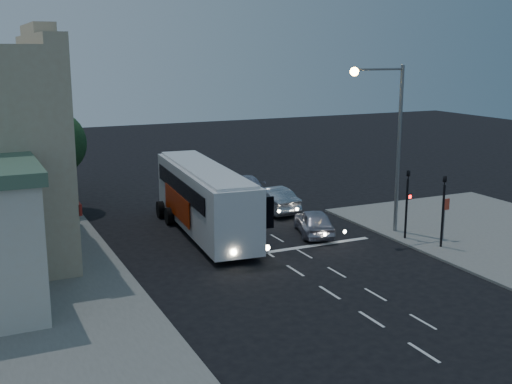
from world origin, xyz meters
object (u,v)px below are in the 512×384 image
streetlight (390,130)px  car_suv (314,222)px  car_sedan_b (245,185)px  tour_bus (205,197)px  traffic_signal_main (407,196)px  car_sedan_a (269,199)px  regulatory_sign (445,212)px  traffic_signal_side (444,203)px  street_tree (53,140)px

streetlight → car_suv: bearing=156.0°
car_sedan_b → streetlight: bearing=112.7°
tour_bus → traffic_signal_main: size_ratio=3.00×
car_suv → car_sedan_a: bearing=-72.9°
regulatory_sign → traffic_signal_side: bearing=-136.1°
regulatory_sign → car_sedan_a: bearing=119.5°
tour_bus → car_sedan_a: (5.36, 2.84, -1.22)m
traffic_signal_side → car_suv: bearing=132.3°
tour_bus → traffic_signal_side: traffic_signal_side is taller
streetlight → car_sedan_b: bearing=103.6°
tour_bus → streetlight: bearing=-21.7°
car_suv → traffic_signal_side: traffic_signal_side is taller
car_sedan_a → traffic_signal_side: bearing=107.5°
car_suv → car_sedan_b: (0.63, 10.70, -0.01)m
traffic_signal_side → car_sedan_b: bearing=104.0°
traffic_signal_main → traffic_signal_side: size_ratio=1.00×
traffic_signal_main → car_sedan_a: bearing=113.6°
car_suv → street_tree: (-11.96, 11.22, 3.79)m
traffic_signal_side → regulatory_sign: bearing=43.9°
tour_bus → traffic_signal_side: (9.84, -7.80, 0.41)m
car_sedan_a → streetlight: (3.53, -7.24, 4.94)m
traffic_signal_main → traffic_signal_side: (0.70, -1.98, 0.00)m
car_sedan_b → traffic_signal_side: (3.92, -15.70, 1.72)m
car_sedan_a → car_sedan_b: size_ratio=1.00×
car_sedan_b → streetlight: streetlight is taller
car_sedan_b → traffic_signal_main: traffic_signal_main is taller
car_sedan_b → regulatory_sign: 15.56m
tour_bus → streetlight: streetlight is taller
traffic_signal_main → streetlight: (-0.26, 1.42, 3.31)m
tour_bus → streetlight: 10.59m
car_sedan_a → car_sedan_b: 5.09m
tour_bus → streetlight: size_ratio=1.37×
car_sedan_b → regulatory_sign: bearing=117.6°
regulatory_sign → streetlight: streetlight is taller
streetlight → regulatory_sign: bearing=-51.3°
tour_bus → street_tree: (-6.67, 8.42, 2.48)m
streetlight → street_tree: bearing=140.5°
car_sedan_a → street_tree: size_ratio=0.78×
car_sedan_b → traffic_signal_side: bearing=113.2°
tour_bus → regulatory_sign: 12.82m
car_suv → streetlight: size_ratio=0.46×
car_suv → streetlight: 6.38m
car_sedan_b → regulatory_sign: size_ratio=2.19×
street_tree → tour_bus: bearing=-51.6°
traffic_signal_main → regulatory_sign: traffic_signal_main is taller
car_suv → streetlight: (3.59, -1.60, 5.03)m
car_sedan_a → street_tree: street_tree is taller
car_suv → street_tree: street_tree is taller
traffic_signal_main → regulatory_sign: 2.14m
car_sedan_a → car_sedan_b: bearing=-101.6°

